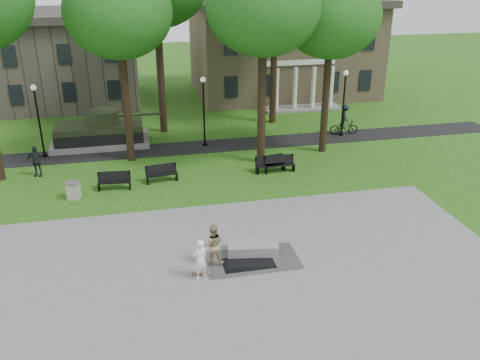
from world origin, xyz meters
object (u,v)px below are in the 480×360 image
object	(u,v)px
skateboarder	(200,259)
friend_watching	(213,245)
park_bench_0	(114,180)
concrete_block	(253,248)
cyclist	(344,122)
trash_bin	(73,190)

from	to	relation	value
skateboarder	friend_watching	xyz separation A→B (m)	(0.67, 0.94, 0.05)
park_bench_0	concrete_block	bearing A→B (deg)	-48.40
skateboarder	friend_watching	bearing A→B (deg)	-150.06
concrete_block	cyclist	xyz separation A→B (m)	(10.34, 14.48, 0.67)
skateboarder	cyclist	world-z (taller)	cyclist
skateboarder	trash_bin	distance (m)	10.44
friend_watching	cyclist	xyz separation A→B (m)	(12.17, 15.00, -0.02)
park_bench_0	skateboarder	bearing A→B (deg)	-64.80
park_bench_0	friend_watching	bearing A→B (deg)	-59.12
park_bench_0	trash_bin	distance (m)	2.25
concrete_block	trash_bin	world-z (taller)	trash_bin
friend_watching	cyclist	bearing A→B (deg)	-121.91
skateboarder	cyclist	size ratio (longest dim) A/B	0.78
concrete_block	park_bench_0	distance (m)	10.10
friend_watching	cyclist	size ratio (longest dim) A/B	0.82
concrete_block	skateboarder	bearing A→B (deg)	-149.73
cyclist	skateboarder	bearing A→B (deg)	147.35
concrete_block	cyclist	bearing A→B (deg)	54.47
skateboarder	park_bench_0	distance (m)	10.22
friend_watching	trash_bin	world-z (taller)	friend_watching
concrete_block	park_bench_0	size ratio (longest dim) A/B	1.20
skateboarder	park_bench_0	bearing A→B (deg)	-94.55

